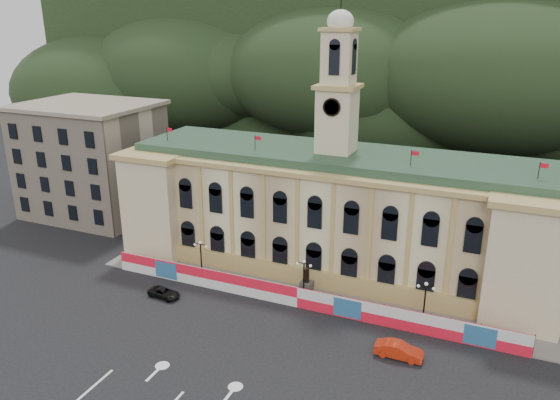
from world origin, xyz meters
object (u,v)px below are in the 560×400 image
at_px(statue, 307,287).
at_px(black_suv, 164,293).
at_px(red_sedan, 399,350).
at_px(lamp_center, 304,276).

height_order(statue, black_suv, statue).
xyz_separation_m(statue, black_suv, (-15.56, -7.15, -0.62)).
bearing_deg(statue, black_suv, -155.31).
height_order(statue, red_sedan, statue).
distance_m(statue, red_sedan, 15.15).
bearing_deg(lamp_center, red_sedan, -28.98).
distance_m(red_sedan, black_suv, 28.38).
xyz_separation_m(lamp_center, black_suv, (-15.56, -6.15, -2.51)).
bearing_deg(red_sedan, black_suv, 87.54).
distance_m(lamp_center, red_sedan, 14.81).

